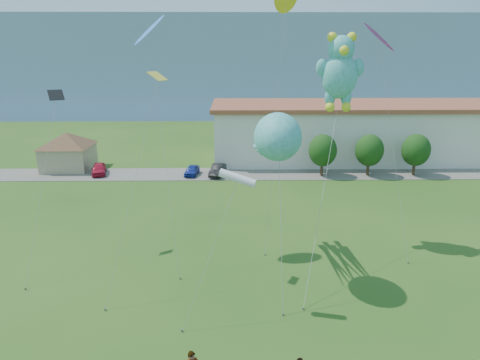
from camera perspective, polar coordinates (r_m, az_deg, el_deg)
name	(u,v)px	position (r m, az deg, el deg)	size (l,w,h in m)	color
ground	(261,353)	(24.72, 2.79, -22.09)	(160.00, 160.00, 0.00)	#264E16
parking_strip	(244,174)	(56.39, 0.58, 0.82)	(70.00, 6.00, 0.06)	#59544C
hill_ridge	(238,62)	(139.25, -0.32, 15.51)	(160.00, 50.00, 25.00)	#7490A1
pavilion	(67,147)	(62.76, -22.02, 4.05)	(9.20, 9.20, 5.00)	tan
warehouse	(416,131)	(69.83, 22.38, 6.12)	(61.00, 15.00, 8.20)	beige
tree_near	(323,150)	(55.75, 10.97, 3.89)	(3.60, 3.60, 5.47)	#3F2B19
tree_mid	(369,150)	(57.28, 16.87, 3.81)	(3.60, 3.60, 5.47)	#3F2B19
tree_far	(416,150)	(59.38, 22.41, 3.71)	(3.60, 3.60, 5.47)	#3F2B19
parked_car_red	(99,169)	(58.96, -18.30, 1.43)	(1.71, 4.26, 1.45)	#B51630
parked_car_blue	(192,170)	(56.01, -6.43, 1.30)	(1.48, 3.67, 1.25)	navy
parked_car_black	(218,170)	(55.51, -3.00, 1.34)	(1.51, 4.33, 1.43)	black
octopus_kite	(276,143)	(28.95, 4.81, 4.93)	(3.11, 11.00, 11.79)	teal
teddy_bear_kite	(340,70)	(35.10, 13.17, 14.06)	(5.90, 12.13, 16.93)	teal
small_kite_yellow	(151,104)	(29.18, -11.78, 9.83)	(3.71, 6.63, 14.37)	gold
small_kite_purple	(380,42)	(35.63, 18.17, 17.08)	(3.13, 5.50, 17.25)	purple
small_kite_white	(237,179)	(25.03, -0.40, 0.09)	(3.55, 4.06, 8.82)	silver
small_kite_blue	(150,35)	(33.61, -11.95, 18.34)	(3.27, 6.83, 17.72)	blue
small_kite_black	(53,117)	(35.63, -23.72, 7.75)	(1.29, 8.36, 12.74)	black
small_kite_orange	(286,3)	(35.68, 6.13, 22.47)	(2.60, 5.42, 20.30)	yellow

